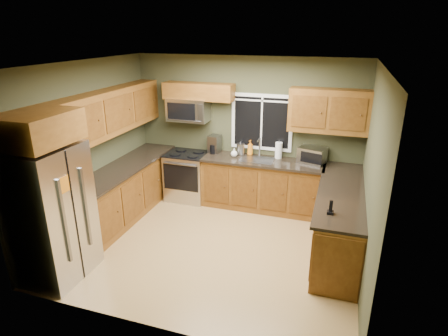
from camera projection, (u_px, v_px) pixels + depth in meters
The scene contains 28 objects.
floor at pixel (214, 245), 5.77m from camera, with size 4.20×4.20×0.00m, color #9E7945.
ceiling at pixel (212, 64), 4.83m from camera, with size 4.20×4.20×0.00m, color white.
back_wall at pixel (246, 132), 6.90m from camera, with size 4.20×4.20×0.00m, color #3A3B24.
front_wall at pixel (152, 221), 3.69m from camera, with size 4.20×4.20×0.00m, color #3A3B24.
left_wall at pixel (88, 149), 5.90m from camera, with size 3.60×3.60×0.00m, color #3A3B24.
right_wall at pixel (371, 180), 4.69m from camera, with size 3.60×3.60×0.00m, color #3A3B24.
window at pixel (262, 122), 6.73m from camera, with size 1.12×0.03×1.02m.
base_cabinets_left at pixel (126, 192), 6.55m from camera, with size 0.60×2.65×0.90m, color brown.
countertop_left at pixel (125, 167), 6.38m from camera, with size 0.65×2.65×0.04m, color black.
base_cabinets_back at pixel (262, 185), 6.83m from camera, with size 2.17×0.60×0.90m, color brown.
countertop_back at pixel (263, 161), 6.64m from camera, with size 2.17×0.65×0.04m, color black.
base_cabinets_peninsula at pixel (339, 220), 5.58m from camera, with size 0.60×2.52×0.90m.
countertop_peninsula at pixel (341, 191), 5.43m from camera, with size 0.65×2.50×0.04m, color black.
upper_cabinets_left at pixel (111, 112), 6.10m from camera, with size 0.33×2.65×0.72m, color brown.
upper_cabinets_back_left at pixel (199, 91), 6.75m from camera, with size 1.30×0.33×0.30m, color brown.
upper_cabinets_back_right at pixel (329, 111), 6.16m from camera, with size 1.30×0.33×0.72m, color brown.
upper_cabinet_over_fridge at pixel (36, 128), 4.40m from camera, with size 0.72×0.90×0.38m, color brown.
refrigerator at pixel (52, 214), 4.80m from camera, with size 0.74×0.90×1.80m.
range at pixel (188, 176), 7.22m from camera, with size 0.76×0.69×0.94m.
microwave at pixel (188, 110), 6.90m from camera, with size 0.76×0.41×0.42m.
sink at pixel (257, 159), 6.68m from camera, with size 0.60×0.42×0.36m.
toaster_oven at pixel (312, 155), 6.47m from camera, with size 0.52×0.45×0.28m.
coffee_maker at pixel (214, 145), 7.01m from camera, with size 0.22×0.28×0.33m.
kettle at pixel (241, 148), 6.88m from camera, with size 0.16×0.16×0.27m.
paper_towel_roll at pixel (279, 150), 6.70m from camera, with size 0.15×0.15×0.32m.
soap_bottle_a at pixel (250, 148), 6.87m from camera, with size 0.11×0.11×0.28m, color orange.
soap_bottle_c at pixel (234, 153), 6.80m from camera, with size 0.12×0.12×0.15m, color white.
cordless_phone at pixel (331, 210), 4.70m from camera, with size 0.08×0.08×0.18m.
Camera 1 is at (1.68, -4.70, 3.13)m, focal length 30.00 mm.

